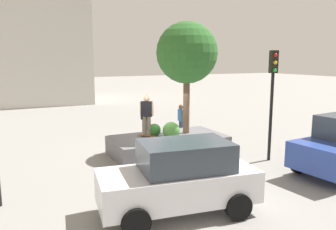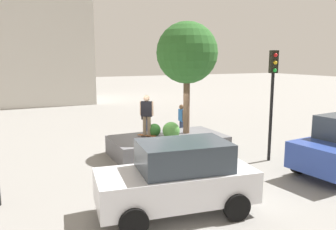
# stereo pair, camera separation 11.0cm
# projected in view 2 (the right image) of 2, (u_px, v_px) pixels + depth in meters

# --- Properties ---
(ground_plane) EXTENTS (120.00, 120.00, 0.00)m
(ground_plane) POSITION_uv_depth(u_px,v_px,m) (163.00, 155.00, 14.02)
(ground_plane) COLOR gray
(planter_ledge) EXTENTS (4.71, 2.50, 0.76)m
(planter_ledge) POSITION_uv_depth(u_px,v_px,m) (168.00, 145.00, 14.11)
(planter_ledge) COLOR slate
(planter_ledge) RESTS_ON ground
(plaza_tree) EXTENTS (2.60, 2.60, 4.75)m
(plaza_tree) POSITION_uv_depth(u_px,v_px,m) (187.00, 53.00, 14.08)
(plaza_tree) COLOR brown
(plaza_tree) RESTS_ON planter_ledge
(boxwood_shrub) EXTENTS (0.70, 0.70, 0.70)m
(boxwood_shrub) POSITION_uv_depth(u_px,v_px,m) (171.00, 131.00, 13.48)
(boxwood_shrub) COLOR #4C8C3D
(boxwood_shrub) RESTS_ON planter_ledge
(hedge_clump) EXTENTS (0.53, 0.53, 0.53)m
(hedge_clump) POSITION_uv_depth(u_px,v_px,m) (154.00, 130.00, 13.99)
(hedge_clump) COLOR #2D6628
(hedge_clump) RESTS_ON planter_ledge
(skateboard) EXTENTS (0.68, 0.75, 0.07)m
(skateboard) POSITION_uv_depth(u_px,v_px,m) (147.00, 136.00, 13.91)
(skateboard) COLOR brown
(skateboard) RESTS_ON planter_ledge
(skateboarder) EXTENTS (0.48, 0.42, 1.68)m
(skateboarder) POSITION_uv_depth(u_px,v_px,m) (147.00, 112.00, 13.74)
(skateboarder) COLOR #847056
(skateboarder) RESTS_ON skateboard
(police_car) EXTENTS (4.25, 2.33, 1.89)m
(police_car) POSITION_uv_depth(u_px,v_px,m) (178.00, 177.00, 8.63)
(police_car) COLOR white
(police_car) RESTS_ON ground
(traffic_light_median) EXTENTS (0.34, 0.37, 4.28)m
(traffic_light_median) POSITION_uv_depth(u_px,v_px,m) (273.00, 86.00, 12.76)
(traffic_light_median) COLOR black
(traffic_light_median) RESTS_ON ground
(passerby_with_bag) EXTENTS (0.40, 0.42, 1.53)m
(passerby_with_bag) POSITION_uv_depth(u_px,v_px,m) (145.00, 117.00, 18.03)
(passerby_with_bag) COLOR navy
(passerby_with_bag) RESTS_ON ground
(bystander_watching) EXTENTS (0.25, 0.56, 1.64)m
(bystander_watching) POSITION_uv_depth(u_px,v_px,m) (182.00, 118.00, 17.30)
(bystander_watching) COLOR navy
(bystander_watching) RESTS_ON ground
(plaza_lowrise_south) EXTENTS (8.71, 7.66, 12.58)m
(plaza_lowrise_south) POSITION_uv_depth(u_px,v_px,m) (35.00, 32.00, 29.81)
(plaza_lowrise_south) COLOR beige
(plaza_lowrise_south) RESTS_ON ground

